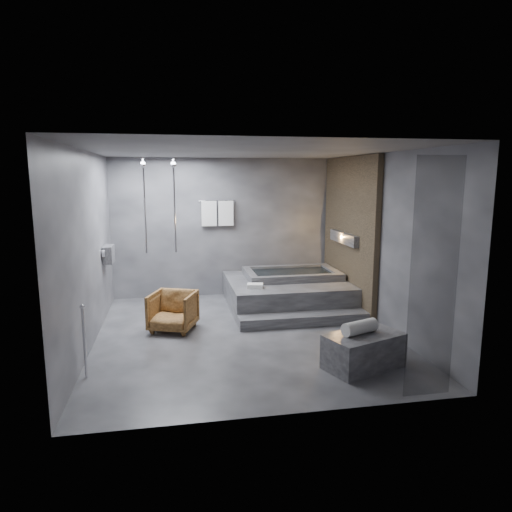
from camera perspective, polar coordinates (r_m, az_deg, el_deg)
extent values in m
plane|color=#2F2F32|center=(7.25, -1.49, -9.71)|extent=(5.00, 5.00, 0.00)
cube|color=#4F4F51|center=(6.83, -1.59, 12.99)|extent=(4.50, 5.00, 0.04)
cube|color=#3A3A3F|center=(9.36, -3.95, 3.56)|extent=(4.50, 0.04, 2.80)
cube|color=#3A3A3F|center=(4.49, 3.49, -3.41)|extent=(4.50, 0.04, 2.80)
cube|color=#3A3A3F|center=(6.92, -20.26, 0.71)|extent=(0.04, 5.00, 2.80)
cube|color=#3A3A3F|center=(7.58, 15.51, 1.72)|extent=(0.04, 5.00, 2.80)
cube|color=#856E4E|center=(8.69, 11.56, 2.89)|extent=(0.10, 2.40, 2.78)
cube|color=#FF9938|center=(8.67, 11.04, 2.22)|extent=(0.14, 1.20, 0.20)
cube|color=gray|center=(8.32, -17.95, 0.21)|extent=(0.16, 0.42, 0.30)
imported|color=beige|center=(8.23, -17.95, -0.21)|extent=(0.08, 0.08, 0.21)
imported|color=beige|center=(8.43, -17.78, -0.17)|extent=(0.07, 0.07, 0.15)
cylinder|color=silver|center=(8.81, -10.16, 6.29)|extent=(0.04, 0.04, 1.80)
cylinder|color=silver|center=(8.82, -13.75, 6.17)|extent=(0.04, 0.04, 1.80)
cylinder|color=silver|center=(9.24, -4.88, 6.88)|extent=(0.75, 0.02, 0.02)
cube|color=white|center=(9.22, -5.90, 5.30)|extent=(0.30, 0.06, 0.50)
cube|color=white|center=(9.25, -3.79, 5.35)|extent=(0.30, 0.06, 0.50)
cylinder|color=silver|center=(5.98, -20.66, -10.11)|extent=(0.04, 0.04, 0.90)
cube|color=black|center=(5.19, 21.32, -2.82)|extent=(0.55, 0.01, 2.60)
cube|color=#343437|center=(8.74, 3.83, -4.58)|extent=(2.20, 2.00, 0.50)
cube|color=#343437|center=(7.69, 6.01, -7.88)|extent=(2.20, 0.36, 0.18)
cube|color=#333335|center=(6.14, 13.30, -11.47)|extent=(1.12, 0.86, 0.45)
imported|color=#4B2C12|center=(7.45, -10.34, -6.79)|extent=(0.87, 0.88, 0.63)
cylinder|color=silver|center=(6.03, 12.85, -8.68)|extent=(0.52, 0.34, 0.18)
cube|color=silver|center=(8.03, -0.12, -3.75)|extent=(0.31, 0.26, 0.07)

